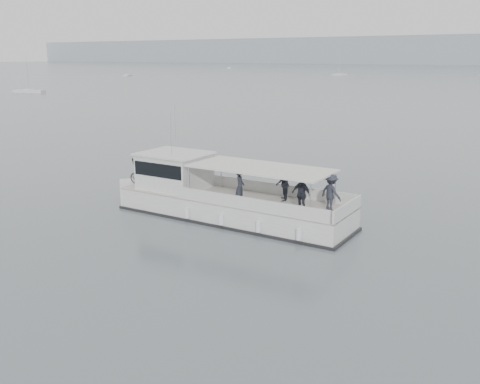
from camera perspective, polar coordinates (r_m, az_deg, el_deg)
The scene contains 3 objects.
ground at distance 30.02m, azimuth -3.05°, elevation -2.73°, with size 1400.00×1400.00×0.00m, color #535E61.
tour_boat at distance 30.22m, azimuth -2.94°, elevation -0.54°, with size 15.39×4.23×6.42m.
moored_fleet at distance 236.68m, azimuth 22.19°, elevation 11.28°, with size 418.16×346.10×9.45m.
Camera 1 is at (17.27, -22.92, 8.81)m, focal length 40.00 mm.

